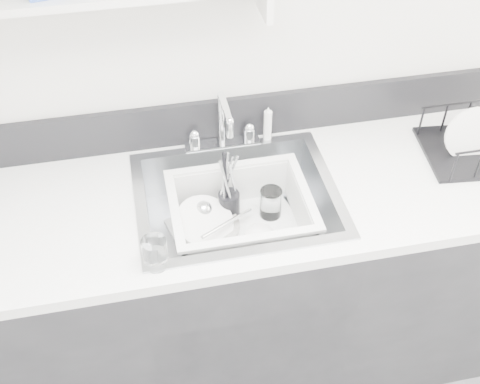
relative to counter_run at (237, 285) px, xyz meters
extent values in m
cube|color=silver|center=(0.00, 0.30, 0.84)|extent=(3.50, 0.02, 2.60)
cube|color=black|center=(0.00, 0.00, -0.02)|extent=(3.20, 0.62, 0.88)
cube|color=white|center=(0.00, 0.00, 0.44)|extent=(3.20, 0.62, 0.04)
cube|color=black|center=(0.00, 0.30, 0.54)|extent=(3.20, 0.02, 0.16)
cube|color=silver|center=(0.00, 0.25, 0.47)|extent=(0.26, 0.06, 0.02)
cylinder|color=silver|center=(-0.10, 0.25, 0.50)|extent=(0.04, 0.04, 0.05)
cylinder|color=silver|center=(0.10, 0.25, 0.50)|extent=(0.04, 0.04, 0.05)
cylinder|color=silver|center=(0.00, 0.25, 0.57)|extent=(0.02, 0.02, 0.20)
cylinder|color=silver|center=(0.00, 0.18, 0.68)|extent=(0.02, 0.15, 0.02)
cylinder|color=silver|center=(0.16, 0.25, 0.53)|extent=(0.03, 0.03, 0.14)
cylinder|color=white|center=(-0.10, 0.00, 0.31)|extent=(0.21, 0.21, 0.01)
cylinder|color=white|center=(-0.09, 0.01, 0.33)|extent=(0.20, 0.20, 0.01)
cylinder|color=white|center=(-0.11, 0.00, 0.36)|extent=(0.23, 0.23, 0.08)
cylinder|color=black|center=(-0.01, 0.07, 0.35)|extent=(0.07, 0.07, 0.09)
cylinder|color=silver|center=(-0.02, 0.08, 0.43)|extent=(0.01, 0.05, 0.18)
cylinder|color=silver|center=(0.00, 0.07, 0.42)|extent=(0.02, 0.04, 0.16)
cylinder|color=black|center=(-0.02, 0.08, 0.45)|extent=(0.01, 0.05, 0.20)
cylinder|color=white|center=(0.12, 0.04, 0.36)|extent=(0.10, 0.10, 0.11)
cylinder|color=white|center=(-0.28, -0.23, 0.51)|extent=(0.07, 0.07, 0.10)
imported|color=white|center=(0.06, -0.07, 0.32)|extent=(0.13, 0.13, 0.03)
camera|label=1|loc=(-0.27, -1.35, 1.78)|focal=45.00mm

